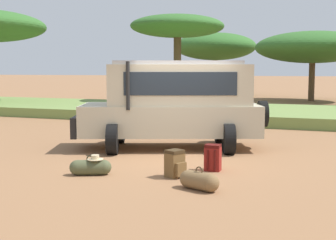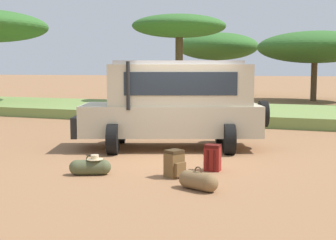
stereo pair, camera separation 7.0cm
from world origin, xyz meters
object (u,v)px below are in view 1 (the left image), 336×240
at_px(backpack_cluster_center, 213,158).
at_px(duffel_bag_soft_canvas, 199,181).
at_px(safari_vehicle, 174,102).
at_px(duffel_bag_low_black_case, 91,167).
at_px(acacia_tree_right_mid, 313,47).
at_px(backpack_beside_front_wheel, 175,164).
at_px(acacia_tree_centre_back, 177,27).
at_px(acacia_tree_left_mid, 215,47).

distance_m(backpack_cluster_center, duffel_bag_soft_canvas, 1.71).
relative_size(safari_vehicle, duffel_bag_low_black_case, 6.56).
distance_m(safari_vehicle, backpack_cluster_center, 3.22).
distance_m(duffel_bag_low_black_case, acacia_tree_right_mid, 26.29).
height_order(backpack_beside_front_wheel, duffel_bag_soft_canvas, backpack_beside_front_wheel).
distance_m(acacia_tree_centre_back, acacia_tree_right_mid, 11.04).
relative_size(backpack_cluster_center, acacia_tree_centre_back, 0.10).
bearing_deg(duffel_bag_soft_canvas, duffel_bag_low_black_case, 172.36).
height_order(acacia_tree_left_mid, acacia_tree_right_mid, acacia_tree_left_mid).
bearing_deg(duffel_bag_low_black_case, safari_vehicle, 83.50).
bearing_deg(duffel_bag_soft_canvas, backpack_cluster_center, 97.59).
relative_size(acacia_tree_left_mid, acacia_tree_right_mid, 0.91).
bearing_deg(acacia_tree_right_mid, duffel_bag_low_black_case, -95.21).
height_order(duffel_bag_low_black_case, acacia_tree_left_mid, acacia_tree_left_mid).
bearing_deg(acacia_tree_right_mid, backpack_beside_front_wheel, -91.44).
distance_m(duffel_bag_low_black_case, duffel_bag_soft_canvas, 2.52).
height_order(safari_vehicle, acacia_tree_right_mid, acacia_tree_right_mid).
bearing_deg(backpack_beside_front_wheel, backpack_cluster_center, 59.00).
relative_size(safari_vehicle, acacia_tree_right_mid, 0.68).
relative_size(backpack_beside_front_wheel, acacia_tree_right_mid, 0.07).
bearing_deg(safari_vehicle, backpack_cluster_center, -53.05).
bearing_deg(duffel_bag_low_black_case, backpack_cluster_center, 30.89).
distance_m(safari_vehicle, duffel_bag_soft_canvas, 4.75).
bearing_deg(acacia_tree_right_mid, duffel_bag_soft_canvas, -89.72).
distance_m(acacia_tree_left_mid, acacia_tree_right_mid, 9.35).
bearing_deg(acacia_tree_centre_back, duffel_bag_low_black_case, -75.44).
relative_size(backpack_cluster_center, duffel_bag_low_black_case, 0.70).
bearing_deg(acacia_tree_centre_back, backpack_beside_front_wheel, -69.76).
xyz_separation_m(acacia_tree_centre_back, acacia_tree_right_mid, (6.87, 8.60, -0.90)).
distance_m(duffel_bag_low_black_case, acacia_tree_left_mid, 31.12).
relative_size(duffel_bag_low_black_case, acacia_tree_right_mid, 0.10).
relative_size(backpack_beside_front_wheel, acacia_tree_left_mid, 0.08).
distance_m(safari_vehicle, backpack_beside_front_wheel, 3.73).
xyz_separation_m(backpack_cluster_center, acacia_tree_left_mid, (-8.17, 28.94, 3.87)).
bearing_deg(acacia_tree_left_mid, backpack_cluster_center, -74.24).
xyz_separation_m(duffel_bag_soft_canvas, acacia_tree_left_mid, (-8.39, 30.63, 3.98)).
height_order(duffel_bag_soft_canvas, acacia_tree_left_mid, acacia_tree_left_mid).
xyz_separation_m(safari_vehicle, backpack_beside_front_wheel, (1.29, -3.35, -1.02)).
bearing_deg(acacia_tree_right_mid, safari_vehicle, -94.99).
xyz_separation_m(safari_vehicle, acacia_tree_left_mid, (-6.33, 26.50, 2.85)).
xyz_separation_m(duffel_bag_low_black_case, acacia_tree_centre_back, (-4.50, 17.33, 4.48)).
height_order(acacia_tree_centre_back, acacia_tree_right_mid, acacia_tree_centre_back).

